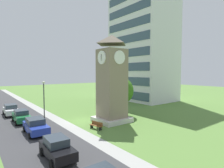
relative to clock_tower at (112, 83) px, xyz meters
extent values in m
plane|color=#567F38|center=(-2.56, -3.35, -5.35)|extent=(160.00, 160.00, 0.00)
cube|color=#38383A|center=(-2.56, -10.12, -5.34)|extent=(120.00, 7.20, 0.01)
cube|color=#9E9E99|center=(-2.56, -5.72, -5.34)|extent=(120.00, 1.60, 0.01)
cube|color=silver|center=(-11.91, 18.61, 9.05)|extent=(14.77, 10.19, 28.80)
cube|color=#384C60|center=(-11.91, 13.46, -3.75)|extent=(13.58, 0.10, 1.80)
cube|color=#384C60|center=(-11.91, 13.46, -0.55)|extent=(13.58, 0.10, 1.80)
cube|color=#384C60|center=(-11.91, 13.46, 2.65)|extent=(13.58, 0.10, 1.80)
cube|color=#384C60|center=(-11.91, 13.46, 5.85)|extent=(13.58, 0.10, 1.80)
cube|color=#384C60|center=(-11.91, 13.46, 9.05)|extent=(13.58, 0.10, 1.80)
cube|color=#384C60|center=(-11.91, 13.46, 12.25)|extent=(13.58, 0.10, 1.80)
cube|color=#384C60|center=(-11.91, 13.46, 15.45)|extent=(13.58, 0.10, 1.80)
cube|color=gray|center=(0.00, 0.00, -0.38)|extent=(3.20, 3.20, 9.94)
cube|color=beige|center=(0.00, 0.00, -5.05)|extent=(4.32, 4.32, 0.60)
pyramid|color=#6A5D4D|center=(0.00, 0.00, 5.86)|extent=(3.52, 3.52, 1.27)
cylinder|color=white|center=(0.00, -1.66, 3.40)|extent=(1.76, 0.12, 1.76)
cylinder|color=white|center=(1.66, 0.00, 3.40)|extent=(0.12, 1.76, 1.76)
cube|color=black|center=(0.00, -1.73, 3.55)|extent=(0.09, 0.06, 0.53)
cube|color=black|center=(0.00, -1.74, 3.40)|extent=(0.04, 0.06, 0.79)
cube|color=brown|center=(1.69, -3.67, -4.90)|extent=(1.86, 0.87, 0.06)
cube|color=brown|center=(1.64, -3.45, -4.67)|extent=(1.77, 0.45, 0.40)
cube|color=black|center=(0.98, -3.83, -5.12)|extent=(0.17, 0.44, 0.45)
cube|color=black|center=(2.39, -3.51, -5.12)|extent=(0.17, 0.44, 0.45)
cylinder|color=#333338|center=(-5.83, -7.41, -2.73)|extent=(0.14, 0.14, 5.23)
sphere|color=#F2EFCC|center=(-5.83, -7.41, 0.06)|extent=(0.36, 0.36, 0.36)
cylinder|color=#513823|center=(-2.02, 3.03, -4.16)|extent=(0.43, 0.43, 2.38)
sphere|color=#356D1A|center=(-2.02, 3.03, -1.42)|extent=(4.42, 4.42, 4.42)
cube|color=silver|center=(-12.64, -10.53, -4.64)|extent=(4.39, 1.94, 0.76)
cube|color=#2D3842|center=(-12.85, -10.53, -3.96)|extent=(2.21, 1.67, 0.60)
cylinder|color=black|center=(-11.27, -9.66, -5.02)|extent=(0.66, 0.23, 0.66)
cylinder|color=black|center=(-11.31, -11.47, -5.02)|extent=(0.66, 0.23, 0.66)
cylinder|color=black|center=(-13.97, -9.60, -5.02)|extent=(0.66, 0.23, 0.66)
cylinder|color=black|center=(-14.00, -11.41, -5.02)|extent=(0.66, 0.23, 0.66)
cube|color=#1E6B38|center=(-7.00, -10.11, -4.64)|extent=(4.25, 1.85, 0.76)
cube|color=#2D3842|center=(-7.21, -10.11, -3.96)|extent=(2.14, 1.59, 0.60)
cylinder|color=black|center=(-5.68, -9.28, -5.02)|extent=(0.66, 0.23, 0.66)
cylinder|color=black|center=(-5.71, -11.00, -5.02)|extent=(0.66, 0.23, 0.66)
cylinder|color=black|center=(-8.29, -9.23, -5.02)|extent=(0.66, 0.23, 0.66)
cylinder|color=black|center=(-8.32, -10.95, -5.02)|extent=(0.66, 0.23, 0.66)
cube|color=#23389E|center=(-1.00, -9.84, -4.64)|extent=(4.51, 1.99, 0.76)
cube|color=#2D3842|center=(-1.22, -9.83, -3.96)|extent=(2.27, 1.72, 0.60)
cylinder|color=black|center=(0.40, -8.94, -5.02)|extent=(0.66, 0.23, 0.66)
cylinder|color=black|center=(0.37, -10.79, -5.02)|extent=(0.66, 0.23, 0.66)
cylinder|color=black|center=(-2.36, -8.88, -5.02)|extent=(0.66, 0.23, 0.66)
cylinder|color=black|center=(-2.40, -10.74, -5.02)|extent=(0.66, 0.23, 0.66)
cube|color=black|center=(6.31, -10.18, -4.64)|extent=(4.14, 1.81, 0.76)
cube|color=#2D3842|center=(6.11, -10.17, -3.96)|extent=(2.08, 1.56, 0.60)
cylinder|color=black|center=(7.60, -9.36, -5.02)|extent=(0.66, 0.23, 0.66)
cylinder|color=black|center=(7.57, -11.05, -5.02)|extent=(0.66, 0.23, 0.66)
cylinder|color=black|center=(5.06, -9.30, -5.02)|extent=(0.66, 0.23, 0.66)
cylinder|color=black|center=(5.02, -10.99, -5.02)|extent=(0.66, 0.23, 0.66)
camera|label=1|loc=(20.24, -15.33, 1.49)|focal=29.76mm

